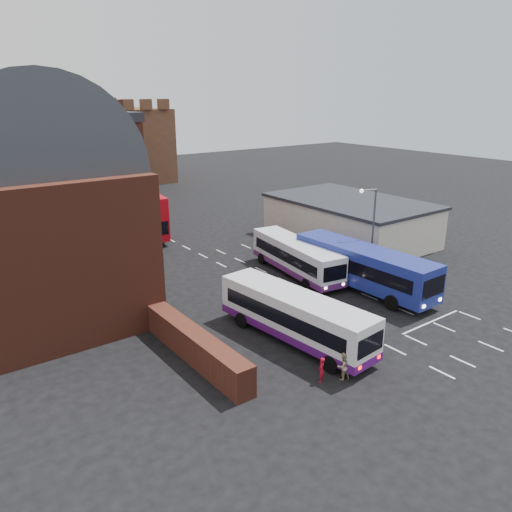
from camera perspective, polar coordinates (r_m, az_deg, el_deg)
ground at (r=33.78m, az=10.26°, el=-7.84°), size 180.00×180.00×0.00m
railway_station at (r=42.58m, az=-26.71°, el=6.79°), size 12.00×28.00×16.00m
forecourt_wall at (r=29.07m, az=-6.87°, el=-10.23°), size 1.20×10.00×1.80m
cream_building at (r=52.45m, az=10.64°, el=4.13°), size 10.40×16.40×4.25m
brick_terrace at (r=69.04m, az=-22.68°, el=9.24°), size 22.00×10.00×11.00m
castle_keep at (r=91.40m, az=-18.63°, el=11.90°), size 22.00×22.00×12.00m
bus_white_outbound at (r=30.77m, az=4.47°, el=-6.61°), size 3.60×11.29×3.03m
bus_white_inbound at (r=41.75m, az=4.62°, el=0.09°), size 3.90×10.86×2.90m
bus_blue at (r=39.31m, az=12.16°, el=-1.03°), size 3.32×12.37×3.36m
bus_red_double at (r=55.04m, az=-13.27°, el=5.08°), size 4.48×12.43×4.86m
street_lamp at (r=41.67m, az=12.97°, el=3.59°), size 1.43×0.68×7.41m
pedestrian_red at (r=27.29m, az=7.47°, el=-12.77°), size 0.61×0.58×1.41m
pedestrian_beige at (r=27.62m, az=9.93°, el=-12.27°), size 0.86×0.72×1.60m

